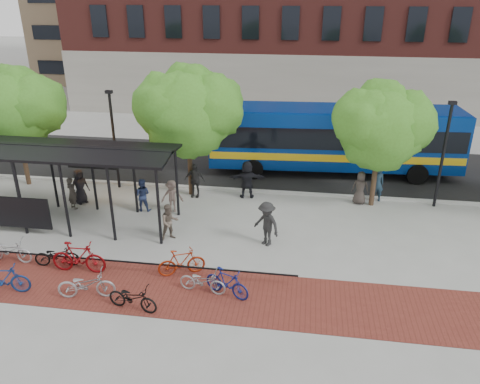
# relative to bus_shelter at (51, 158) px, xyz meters

# --- Properties ---
(ground) EXTENTS (160.00, 160.00, 0.00)m
(ground) POSITION_rel_bus_shelter_xyz_m (8.13, 0.48, -3.00)
(ground) COLOR #9E9E99
(ground) RESTS_ON ground
(asphalt_street) EXTENTS (160.00, 8.00, 0.01)m
(asphalt_street) POSITION_rel_bus_shelter_xyz_m (8.13, 8.48, -2.99)
(asphalt_street) COLOR black
(asphalt_street) RESTS_ON ground
(curb) EXTENTS (160.00, 0.25, 0.12)m
(curb) POSITION_rel_bus_shelter_xyz_m (8.13, 4.48, -2.94)
(curb) COLOR #B7B7B2
(curb) RESTS_ON ground
(brick_strip) EXTENTS (24.00, 3.00, 0.01)m
(brick_strip) POSITION_rel_bus_shelter_xyz_m (6.13, -4.52, -3.00)
(brick_strip) COLOR maroon
(brick_strip) RESTS_ON ground
(bike_rack_rail) EXTENTS (12.00, 0.05, 0.95)m
(bike_rack_rail) POSITION_rel_bus_shelter_xyz_m (4.83, -3.62, -3.00)
(bike_rack_rail) COLOR black
(bike_rack_rail) RESTS_ON ground
(bus_shelter) EXTENTS (10.60, 3.07, 3.60)m
(bus_shelter) POSITION_rel_bus_shelter_xyz_m (0.00, 0.00, 0.00)
(bus_shelter) COLOR black
(bus_shelter) RESTS_ON ground
(tree_a) EXTENTS (4.90, 4.00, 6.18)m
(tree_a) POSITION_rel_bus_shelter_xyz_m (-3.77, 3.83, 1.24)
(tree_a) COLOR #382619
(tree_a) RESTS_ON ground
(tree_b) EXTENTS (5.15, 4.20, 6.47)m
(tree_b) POSITION_rel_bus_shelter_xyz_m (5.23, 3.83, 1.46)
(tree_b) COLOR #382619
(tree_b) RESTS_ON ground
(tree_c) EXTENTS (4.66, 3.80, 5.92)m
(tree_c) POSITION_rel_bus_shelter_xyz_m (14.22, 3.83, 1.06)
(tree_c) COLOR #382619
(tree_c) RESTS_ON ground
(lamp_post_left) EXTENTS (0.35, 0.20, 5.12)m
(lamp_post_left) POSITION_rel_bus_shelter_xyz_m (1.13, 4.08, -0.25)
(lamp_post_left) COLOR black
(lamp_post_left) RESTS_ON ground
(lamp_post_right) EXTENTS (0.35, 0.20, 5.12)m
(lamp_post_right) POSITION_rel_bus_shelter_xyz_m (17.13, 4.08, -0.25)
(lamp_post_right) COLOR black
(lamp_post_right) RESTS_ON ground
(bus) EXTENTS (13.91, 3.90, 3.71)m
(bus) POSITION_rel_bus_shelter_xyz_m (12.33, 8.07, -0.87)
(bus) COLOR navy
(bus) RESTS_ON ground
(bike_2) EXTENTS (1.90, 0.71, 0.99)m
(bike_2) POSITION_rel_bus_shelter_xyz_m (-0.20, -3.56, -2.51)
(bike_2) COLOR #AAAAAC
(bike_2) RESTS_ON ground
(bike_3) EXTENTS (1.91, 0.84, 1.11)m
(bike_3) POSITION_rel_bus_shelter_xyz_m (0.82, -5.46, -2.44)
(bike_3) COLOR navy
(bike_3) RESTS_ON ground
(bike_4) EXTENTS (1.76, 0.86, 0.88)m
(bike_4) POSITION_rel_bus_shelter_xyz_m (1.75, -3.57, -2.56)
(bike_4) COLOR black
(bike_4) RESTS_ON ground
(bike_5) EXTENTS (2.08, 0.63, 1.24)m
(bike_5) POSITION_rel_bus_shelter_xyz_m (2.78, -3.85, -2.38)
(bike_5) COLOR maroon
(bike_5) RESTS_ON ground
(bike_6) EXTENTS (2.04, 1.04, 1.02)m
(bike_6) POSITION_rel_bus_shelter_xyz_m (3.75, -5.28, -2.49)
(bike_6) COLOR gray
(bike_6) RESTS_ON ground
(bike_8) EXTENTS (1.84, 0.92, 0.92)m
(bike_8) POSITION_rel_bus_shelter_xyz_m (5.53, -5.69, -2.54)
(bike_8) COLOR black
(bike_8) RESTS_ON ground
(bike_9) EXTENTS (1.80, 1.15, 1.05)m
(bike_9) POSITION_rel_bus_shelter_xyz_m (6.58, -3.46, -2.47)
(bike_9) COLOR #98290D
(bike_9) RESTS_ON ground
(bike_10) EXTENTS (1.75, 0.81, 0.88)m
(bike_10) POSITION_rel_bus_shelter_xyz_m (7.57, -4.40, -2.56)
(bike_10) COLOR #98989A
(bike_10) RESTS_ON ground
(bike_11) EXTENTS (1.77, 1.12, 1.03)m
(bike_11) POSITION_rel_bus_shelter_xyz_m (8.44, -4.48, -2.48)
(bike_11) COLOR navy
(bike_11) RESTS_ON ground
(pedestrian_0) EXTENTS (0.96, 1.02, 1.75)m
(pedestrian_0) POSITION_rel_bus_shelter_xyz_m (0.06, 1.93, -2.13)
(pedestrian_0) COLOR black
(pedestrian_0) RESTS_ON ground
(pedestrian_1) EXTENTS (0.69, 0.61, 1.58)m
(pedestrian_1) POSITION_rel_bus_shelter_xyz_m (-0.02, 1.28, -2.21)
(pedestrian_1) COLOR #39342D
(pedestrian_1) RESTS_ON ground
(pedestrian_2) EXTENTS (0.81, 0.65, 1.60)m
(pedestrian_2) POSITION_rel_bus_shelter_xyz_m (3.35, 1.55, -2.20)
(pedestrian_2) COLOR navy
(pedestrian_2) RESTS_ON ground
(pedestrian_3) EXTENTS (1.13, 0.82, 1.57)m
(pedestrian_3) POSITION_rel_bus_shelter_xyz_m (4.77, 1.63, -2.21)
(pedestrian_3) COLOR brown
(pedestrian_3) RESTS_ON ground
(pedestrian_4) EXTENTS (1.06, 0.48, 1.77)m
(pedestrian_4) POSITION_rel_bus_shelter_xyz_m (5.41, 3.49, -2.11)
(pedestrian_4) COLOR #262626
(pedestrian_4) RESTS_ON ground
(pedestrian_5) EXTENTS (1.84, 0.83, 1.92)m
(pedestrian_5) POSITION_rel_bus_shelter_xyz_m (8.02, 3.78, -2.04)
(pedestrian_5) COLOR black
(pedestrian_5) RESTS_ON ground
(pedestrian_6) EXTENTS (0.88, 0.65, 1.64)m
(pedestrian_6) POSITION_rel_bus_shelter_xyz_m (13.55, 3.86, -2.18)
(pedestrian_6) COLOR #38312D
(pedestrian_6) RESTS_ON ground
(pedestrian_7) EXTENTS (0.74, 0.56, 1.83)m
(pedestrian_7) POSITION_rel_bus_shelter_xyz_m (14.38, 4.28, -2.08)
(pedestrian_7) COLOR #1B2F40
(pedestrian_7) RESTS_ON ground
(pedestrian_8) EXTENTS (0.97, 0.92, 1.58)m
(pedestrian_8) POSITION_rel_bus_shelter_xyz_m (5.40, -0.94, -2.21)
(pedestrian_8) COLOR brown
(pedestrian_8) RESTS_ON ground
(pedestrian_9) EXTENTS (1.41, 1.30, 1.90)m
(pedestrian_9) POSITION_rel_bus_shelter_xyz_m (9.43, -0.80, -2.05)
(pedestrian_9) COLOR black
(pedestrian_9) RESTS_ON ground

